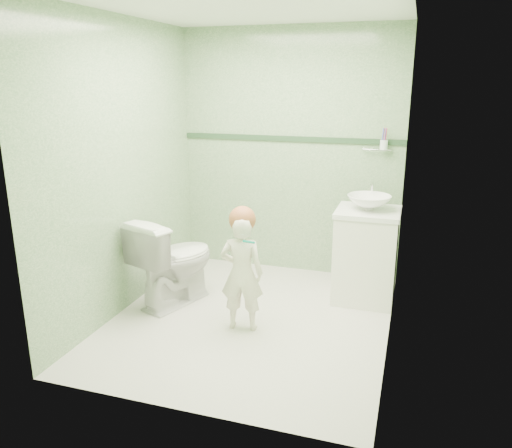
% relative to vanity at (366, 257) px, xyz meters
% --- Properties ---
extents(ground, '(2.50, 2.50, 0.00)m').
position_rel_vanity_xyz_m(ground, '(-0.84, -0.70, -0.40)').
color(ground, silver).
rests_on(ground, ground).
extents(room_shell, '(2.50, 2.54, 2.40)m').
position_rel_vanity_xyz_m(room_shell, '(-0.84, -0.70, 0.80)').
color(room_shell, '#739E70').
rests_on(room_shell, ground).
extents(trim_stripe, '(2.20, 0.02, 0.05)m').
position_rel_vanity_xyz_m(trim_stripe, '(-0.84, 0.54, 0.95)').
color(trim_stripe, '#28452B').
rests_on(trim_stripe, room_shell).
extents(vanity, '(0.52, 0.50, 0.80)m').
position_rel_vanity_xyz_m(vanity, '(0.00, 0.00, 0.00)').
color(vanity, white).
rests_on(vanity, ground).
extents(counter, '(0.54, 0.52, 0.04)m').
position_rel_vanity_xyz_m(counter, '(0.00, 0.00, 0.41)').
color(counter, white).
rests_on(counter, vanity).
extents(basin, '(0.37, 0.37, 0.13)m').
position_rel_vanity_xyz_m(basin, '(0.00, 0.00, 0.49)').
color(basin, white).
rests_on(basin, counter).
extents(faucet, '(0.03, 0.13, 0.18)m').
position_rel_vanity_xyz_m(faucet, '(0.00, 0.19, 0.57)').
color(faucet, silver).
rests_on(faucet, counter).
extents(cup_holder, '(0.26, 0.07, 0.21)m').
position_rel_vanity_xyz_m(cup_holder, '(0.05, 0.48, 0.93)').
color(cup_holder, silver).
rests_on(cup_holder, room_shell).
extents(toilet, '(0.67, 0.88, 0.79)m').
position_rel_vanity_xyz_m(toilet, '(-1.58, -0.57, -0.01)').
color(toilet, white).
rests_on(toilet, ground).
extents(toddler, '(0.37, 0.27, 0.92)m').
position_rel_vanity_xyz_m(toddler, '(-0.86, -0.85, 0.06)').
color(toddler, silver).
rests_on(toddler, ground).
extents(hair_cap, '(0.21, 0.21, 0.21)m').
position_rel_vanity_xyz_m(hair_cap, '(-0.86, -0.82, 0.49)').
color(hair_cap, '#A25A34').
rests_on(hair_cap, toddler).
extents(teal_toothbrush, '(0.11, 0.14, 0.08)m').
position_rel_vanity_xyz_m(teal_toothbrush, '(-0.77, -0.96, 0.37)').
color(teal_toothbrush, '#018E7D').
rests_on(teal_toothbrush, toddler).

